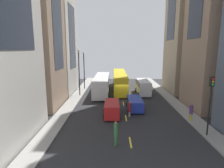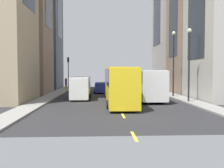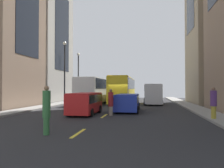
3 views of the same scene
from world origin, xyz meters
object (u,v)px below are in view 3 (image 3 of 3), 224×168
pedestrian_crossing_near (214,102)px  city_bus_white (96,89)px  delivery_van_white (153,92)px  streetcar_yellow (124,88)px  car_red_1 (85,102)px  car_blue_0 (127,101)px  pedestrian_waiting_curb (46,109)px  pedestrian_crossing_mid (111,102)px

pedestrian_crossing_near → city_bus_white: bearing=-167.7°
city_bus_white → delivery_van_white: size_ratio=1.90×
streetcar_yellow → delivery_van_white: streetcar_yellow is taller
city_bus_white → car_red_1: city_bus_white is taller
car_blue_0 → city_bus_white: bearing=119.4°
streetcar_yellow → pedestrian_waiting_curb: bearing=-92.8°
car_blue_0 → pedestrian_crossing_mid: pedestrian_crossing_mid is taller
city_bus_white → pedestrian_crossing_mid: city_bus_white is taller
streetcar_yellow → car_blue_0: 12.59m
delivery_van_white → car_red_1: 12.74m
car_blue_0 → delivery_van_white: bearing=74.3°
car_red_1 → streetcar_yellow: bearing=84.4°
car_blue_0 → pedestrian_waiting_curb: bearing=-105.5°
pedestrian_waiting_curb → streetcar_yellow: bearing=124.0°
streetcar_yellow → pedestrian_crossing_mid: size_ratio=7.31×
streetcar_yellow → pedestrian_crossing_near: streetcar_yellow is taller
city_bus_white → delivery_van_white: bearing=-1.6°
city_bus_white → pedestrian_waiting_curb: 19.13m
delivery_van_white → car_blue_0: bearing=-105.7°
delivery_van_white → car_red_1: size_ratio=1.39×
pedestrian_crossing_mid → car_blue_0: bearing=45.8°
delivery_van_white → pedestrian_crossing_mid: (-3.48, -11.90, -0.46)m
pedestrian_waiting_curb → pedestrian_crossing_near: pedestrian_waiting_curb is taller
streetcar_yellow → pedestrian_crossing_mid: (0.68, -15.49, -1.07)m
city_bus_white → car_blue_0: size_ratio=2.49×
pedestrian_crossing_mid → streetcar_yellow: bearing=66.3°
city_bus_white → streetcar_yellow: (3.42, 3.38, 0.12)m
pedestrian_waiting_curb → city_bus_white: bearing=133.8°
delivery_van_white → car_red_1: bearing=-116.2°
pedestrian_crossing_mid → pedestrian_waiting_curb: bearing=-130.7°
car_blue_0 → pedestrian_crossing_near: bearing=-37.2°
car_blue_0 → pedestrian_waiting_curb: (-2.75, -9.93, 0.26)m
car_blue_0 → car_red_1: 4.07m
city_bus_white → car_blue_0: 10.44m
city_bus_white → streetcar_yellow: streetcar_yellow is taller
city_bus_white → delivery_van_white: 7.60m
streetcar_yellow → car_blue_0: size_ratio=3.13×
pedestrian_crossing_near → pedestrian_waiting_curb: bearing=-84.7°
city_bus_white → pedestrian_crossing_near: size_ratio=5.88×
delivery_van_white → pedestrian_waiting_curb: 19.48m
city_bus_white → pedestrian_crossing_mid: size_ratio=5.83×
city_bus_white → car_red_1: 11.84m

